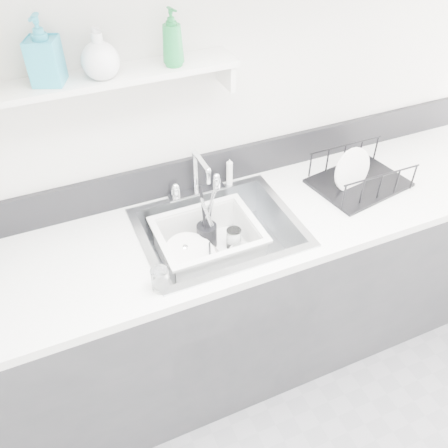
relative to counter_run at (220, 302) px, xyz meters
name	(u,v)px	position (x,y,z in m)	size (l,w,h in m)	color
room_shell	(390,177)	(0.00, -0.80, 1.22)	(3.50, 3.00, 2.60)	silver
counter_run	(220,302)	(0.00, 0.00, 0.00)	(3.20, 0.62, 0.92)	#2C2C2F
backsplash	(192,173)	(0.00, 0.30, 0.54)	(3.20, 0.02, 0.16)	black
sink	(219,244)	(0.00, 0.00, 0.37)	(0.64, 0.52, 0.20)	silver
faucet	(197,183)	(0.00, 0.25, 0.52)	(0.26, 0.18, 0.23)	silver
side_sprayer	(229,172)	(0.16, 0.25, 0.53)	(0.03, 0.03, 0.14)	white
wall_shelf	(95,81)	(-0.35, 0.23, 1.05)	(1.00, 0.16, 0.12)	silver
wash_tub	(208,243)	(-0.04, 0.02, 0.37)	(0.42, 0.34, 0.16)	white
plate_stack	(192,260)	(-0.13, -0.01, 0.34)	(0.27, 0.26, 0.11)	white
utensil_cup	(207,234)	(-0.02, 0.08, 0.37)	(0.09, 0.09, 0.29)	black
ladle	(199,253)	(-0.09, 0.01, 0.34)	(0.25, 0.09, 0.07)	silver
tumbler_in_tub	(234,238)	(0.08, 0.02, 0.35)	(0.06, 0.06, 0.09)	white
tumbler_counter	(160,280)	(-0.32, -0.22, 0.50)	(0.06, 0.06, 0.09)	white
dish_rack	(361,171)	(0.70, 0.03, 0.53)	(0.40, 0.30, 0.14)	black
bowl_small	(243,254)	(0.09, -0.05, 0.33)	(0.12, 0.12, 0.04)	white
soap_bottle_b	(43,50)	(-0.49, 0.23, 1.18)	(0.10, 0.10, 0.21)	teal
soap_bottle_c	(99,53)	(-0.32, 0.21, 1.15)	(0.13, 0.13, 0.16)	silver
soap_bottle_d	(172,38)	(-0.08, 0.21, 1.17)	(0.07, 0.07, 0.19)	#157835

